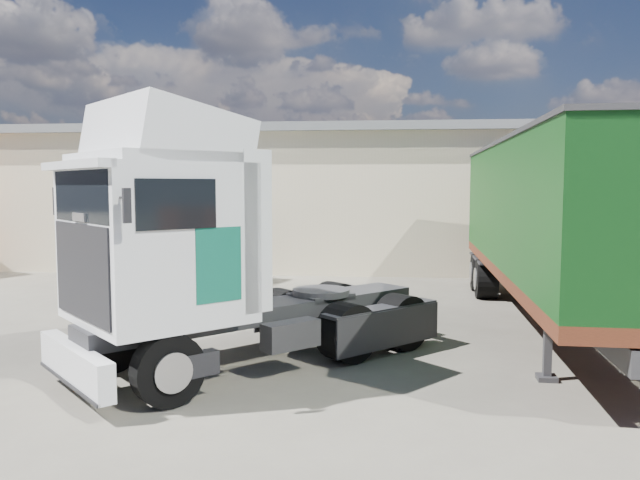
{
  "coord_description": "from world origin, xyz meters",
  "views": [
    {
      "loc": [
        4.25,
        -11.35,
        3.14
      ],
      "look_at": [
        2.82,
        3.0,
        1.88
      ],
      "focal_mm": 35.0,
      "sensor_mm": 36.0,
      "label": 1
    }
  ],
  "objects": [
    {
      "name": "ground",
      "position": [
        0.0,
        0.0,
        0.0
      ],
      "size": [
        120.0,
        120.0,
        0.0
      ],
      "primitive_type": "plane",
      "color": "#282621",
      "rests_on": "ground"
    },
    {
      "name": "warehouse",
      "position": [
        -6.0,
        16.0,
        2.66
      ],
      "size": [
        30.6,
        12.6,
        5.42
      ],
      "color": "beige",
      "rests_on": "ground"
    },
    {
      "name": "tractor_unit",
      "position": [
        1.34,
        -1.35,
        1.87
      ],
      "size": [
        6.36,
        6.35,
        4.44
      ],
      "rotation": [
        0.0,
        0.0,
        -0.79
      ],
      "color": "black",
      "rests_on": "ground"
    },
    {
      "name": "box_trailer",
      "position": [
        8.04,
        2.78,
        2.51
      ],
      "size": [
        3.21,
        12.51,
        4.12
      ],
      "rotation": [
        0.0,
        0.0,
        -0.05
      ],
      "color": "#2D2D30",
      "rests_on": "ground"
    },
    {
      "name": "panel_van",
      "position": [
        -1.56,
        6.83,
        0.89
      ],
      "size": [
        2.95,
        4.56,
        1.73
      ],
      "rotation": [
        0.0,
        0.0,
        -0.32
      ],
      "color": "black",
      "rests_on": "ground"
    }
  ]
}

